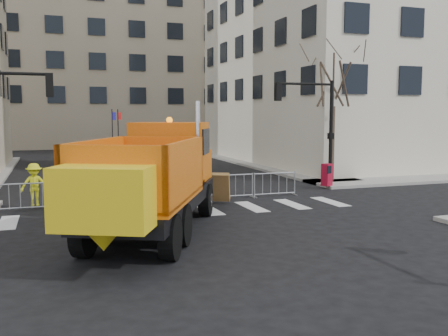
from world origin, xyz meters
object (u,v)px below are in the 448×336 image
object	(u,v)px
plow_truck	(153,176)
cop_b	(204,184)
cop_c	(181,183)
newspaper_box	(327,175)
cop_a	(184,179)
worker	(34,185)

from	to	relation	value
plow_truck	cop_b	distance (m)	5.87
cop_c	newspaper_box	bearing A→B (deg)	122.22
cop_b	cop_a	bearing A→B (deg)	30.78
cop_c	plow_truck	bearing A→B (deg)	-4.70
cop_a	cop_c	world-z (taller)	cop_a
plow_truck	cop_b	xyz separation A→B (m)	(3.09, 4.88, -1.02)
newspaper_box	cop_a	bearing A→B (deg)	168.55
cop_c	newspaper_box	world-z (taller)	cop_c
cop_b	cop_c	bearing A→B (deg)	30.78
plow_truck	cop_c	size ratio (longest dim) A/B	6.09
plow_truck	cop_c	xyz separation A→B (m)	(2.14, 4.88, -0.95)
cop_a	cop_b	xyz separation A→B (m)	(0.85, 0.00, -0.21)
cop_a	worker	distance (m)	5.84
plow_truck	newspaper_box	size ratio (longest dim) A/B	9.80
cop_c	cop_a	bearing A→B (deg)	108.95
cop_a	worker	xyz separation A→B (m)	(-5.79, 0.76, -0.05)
plow_truck	newspaper_box	xyz separation A→B (m)	(10.09, 6.75, -1.13)
plow_truck	worker	size ratio (longest dim) A/B	6.49
cop_c	cop_b	bearing A→B (deg)	108.95
worker	newspaper_box	xyz separation A→B (m)	(13.64, 1.12, -0.28)
cop_a	cop_b	bearing A→B (deg)	-178.44
cop_b	newspaper_box	xyz separation A→B (m)	(7.00, 1.88, -0.12)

